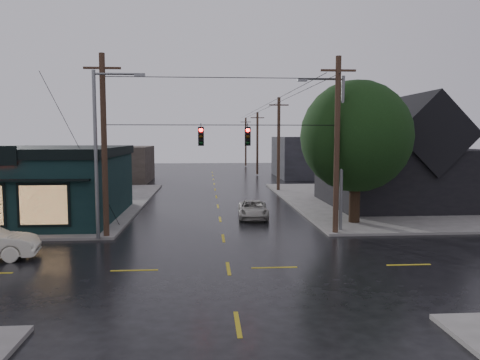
{
  "coord_description": "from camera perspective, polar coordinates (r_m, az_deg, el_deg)",
  "views": [
    {
      "loc": [
        -0.92,
        -19.65,
        5.67
      ],
      "look_at": [
        0.79,
        3.94,
        3.46
      ],
      "focal_mm": 35.0,
      "sensor_mm": 36.0,
      "label": 1
    }
  ],
  "objects": [
    {
      "name": "ground_plane",
      "position": [
        20.47,
        -1.43,
        -10.74
      ],
      "size": [
        160.0,
        160.0,
        0.0
      ],
      "primitive_type": "plane",
      "color": "black"
    },
    {
      "name": "sidewalk_ne",
      "position": [
        45.17,
        23.51,
        -2.22
      ],
      "size": [
        28.0,
        28.0,
        0.15
      ],
      "primitive_type": "cube",
      "color": "#62615C",
      "rests_on": "ground"
    },
    {
      "name": "ne_building",
      "position": [
        39.97,
        19.37,
        3.32
      ],
      "size": [
        12.6,
        11.6,
        8.75
      ],
      "color": "black",
      "rests_on": "ground"
    },
    {
      "name": "corner_tree",
      "position": [
        30.74,
        13.96,
        5.17
      ],
      "size": [
        7.12,
        7.12,
        9.09
      ],
      "color": "black",
      "rests_on": "ground"
    },
    {
      "name": "utility_pole_nw",
      "position": [
        27.33,
        -15.94,
        -6.84
      ],
      "size": [
        2.0,
        0.32,
        10.15
      ],
      "primitive_type": null,
      "color": "black",
      "rests_on": "ground"
    },
    {
      "name": "utility_pole_ne",
      "position": [
        27.76,
        11.53,
        -6.55
      ],
      "size": [
        2.0,
        0.32,
        10.15
      ],
      "primitive_type": null,
      "color": "black",
      "rests_on": "ground"
    },
    {
      "name": "utility_pole_far_a",
      "position": [
        48.55,
        4.68,
        -1.38
      ],
      "size": [
        2.0,
        0.32,
        9.65
      ],
      "primitive_type": null,
      "color": "black",
      "rests_on": "ground"
    },
    {
      "name": "utility_pole_far_b",
      "position": [
        68.29,
        2.12,
        0.58
      ],
      "size": [
        2.0,
        0.32,
        9.15
      ],
      "primitive_type": null,
      "color": "black",
      "rests_on": "ground"
    },
    {
      "name": "utility_pole_far_c",
      "position": [
        88.14,
        0.7,
        1.65
      ],
      "size": [
        2.0,
        0.32,
        9.15
      ],
      "primitive_type": null,
      "color": "black",
      "rests_on": "ground"
    },
    {
      "name": "span_signal_assembly",
      "position": [
        26.17,
        -1.93,
        5.4
      ],
      "size": [
        13.0,
        0.48,
        1.23
      ],
      "color": "black",
      "rests_on": "ground"
    },
    {
      "name": "streetlight_nw",
      "position": [
        26.73,
        -16.88,
        -7.14
      ],
      "size": [
        5.4,
        0.3,
        9.15
      ],
      "primitive_type": null,
      "color": "slate",
      "rests_on": "ground"
    },
    {
      "name": "streetlight_ne",
      "position": [
        28.56,
        12.12,
        -6.23
      ],
      "size": [
        5.4,
        0.3,
        9.15
      ],
      "primitive_type": null,
      "color": "slate",
      "rests_on": "ground"
    },
    {
      "name": "bg_building_west",
      "position": [
        61.16,
        -16.49,
        1.87
      ],
      "size": [
        12.0,
        10.0,
        4.4
      ],
      "primitive_type": "cube",
      "color": "#302823",
      "rests_on": "ground"
    },
    {
      "name": "bg_building_east",
      "position": [
        66.89,
        10.53,
        2.79
      ],
      "size": [
        14.0,
        12.0,
        5.6
      ],
      "primitive_type": "cube",
      "color": "#222227",
      "rests_on": "ground"
    },
    {
      "name": "suv_silver",
      "position": [
        32.57,
        1.61,
        -3.61
      ],
      "size": [
        2.26,
        4.47,
        1.21
      ],
      "primitive_type": "imported",
      "rotation": [
        0.0,
        0.0,
        -0.06
      ],
      "color": "#ABA89D",
      "rests_on": "ground"
    }
  ]
}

